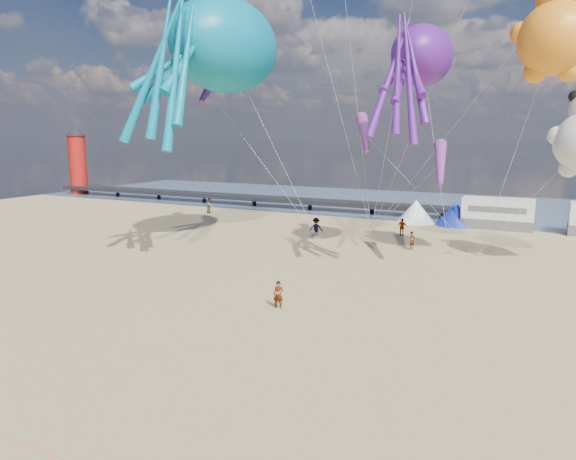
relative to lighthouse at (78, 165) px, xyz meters
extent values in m
plane|color=tan|center=(56.00, -44.00, -4.50)|extent=(120.00, 120.00, 0.00)
plane|color=#3C5472|center=(56.00, 11.00, -4.48)|extent=(120.00, 120.00, 0.00)
cube|color=black|center=(28.00, 0.00, -3.50)|extent=(60.00, 3.00, 0.50)
cylinder|color=#A5140F|center=(0.00, 0.00, 0.00)|extent=(2.60, 2.60, 9.00)
cube|color=silver|center=(62.00, -4.00, -3.00)|extent=(6.60, 2.50, 3.00)
cone|color=white|center=(54.00, -4.00, -3.30)|extent=(4.00, 4.00, 2.40)
cone|color=#1933CC|center=(58.00, -4.00, -3.30)|extent=(4.00, 4.00, 2.40)
imported|color=tan|center=(53.71, -34.75, -3.76)|extent=(0.62, 0.49, 1.49)
imported|color=#7F6659|center=(30.68, -8.15, -3.61)|extent=(0.60, 0.89, 1.78)
imported|color=#7F6659|center=(48.03, -16.63, -3.56)|extent=(1.09, 0.96, 1.87)
imported|color=#7F6659|center=(54.57, -11.93, -3.69)|extent=(1.06, 0.62, 1.62)
imported|color=#7F6659|center=(56.73, -17.29, -3.76)|extent=(0.89, 1.44, 1.48)
cube|color=gray|center=(48.15, -16.66, -4.39)|extent=(0.50, 0.35, 0.22)
cube|color=gray|center=(59.72, -17.60, -4.39)|extent=(0.50, 0.35, 0.22)
cube|color=gray|center=(61.83, -17.13, -4.39)|extent=(0.50, 0.35, 0.22)
cube|color=gray|center=(60.94, -15.22, -4.39)|extent=(0.50, 0.35, 0.22)
cube|color=gray|center=(51.74, -12.17, -4.39)|extent=(0.50, 0.35, 0.22)
camera|label=1|loc=(65.79, -57.85, 4.55)|focal=32.00mm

